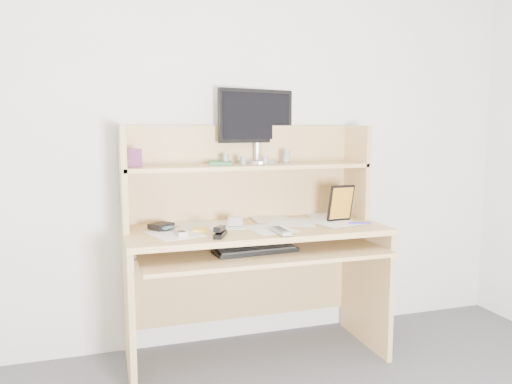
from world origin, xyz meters
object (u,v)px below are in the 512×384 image
object	(u,v)px
keyboard	(255,250)
desk	(252,234)
tv_remote	(280,231)
game_case	(341,203)
monitor	(257,124)

from	to	relation	value
keyboard	desk	bearing A→B (deg)	72.76
tv_remote	game_case	xyz separation A→B (m)	(0.44, 0.20, 0.10)
keyboard	monitor	bearing A→B (deg)	67.05
desk	keyboard	xyz separation A→B (m)	(-0.05, -0.24, -0.03)
keyboard	game_case	size ratio (longest dim) A/B	2.11
keyboard	game_case	bearing A→B (deg)	10.14
desk	game_case	world-z (taller)	desk
game_case	tv_remote	bearing A→B (deg)	-160.55
desk	monitor	size ratio (longest dim) A/B	2.87
desk	game_case	size ratio (longest dim) A/B	6.70
desk	monitor	xyz separation A→B (m)	(0.09, 0.19, 0.61)
keyboard	monitor	world-z (taller)	monitor
keyboard	tv_remote	size ratio (longest dim) A/B	2.48
desk	game_case	bearing A→B (deg)	-10.44
game_case	keyboard	bearing A→B (deg)	-169.93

